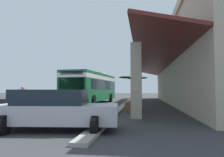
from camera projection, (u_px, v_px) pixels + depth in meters
name	position (u px, v px, depth m)	size (l,w,h in m)	color
ground	(161.00, 104.00, 22.31)	(120.00, 120.00, 0.00)	#38383A
curb_strip	(126.00, 103.00, 22.43)	(34.38, 0.50, 0.12)	#9E998E
plaza_building	(223.00, 66.00, 21.29)	(28.95, 14.25, 7.65)	#B2A88E
transit_bus	(93.00, 86.00, 22.72)	(11.38, 3.47, 3.34)	#196638
parked_sedan_charcoal	(35.00, 102.00, 12.63)	(2.70, 4.54, 1.47)	#232328
parked_sedan_silver	(56.00, 109.00, 7.81)	(2.73, 4.56, 1.47)	#B2B5BA
pedestrian	(22.00, 96.00, 15.58)	(0.41, 0.69, 1.72)	navy
potted_palm	(133.00, 103.00, 14.01)	(1.63, 1.89, 2.38)	brown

